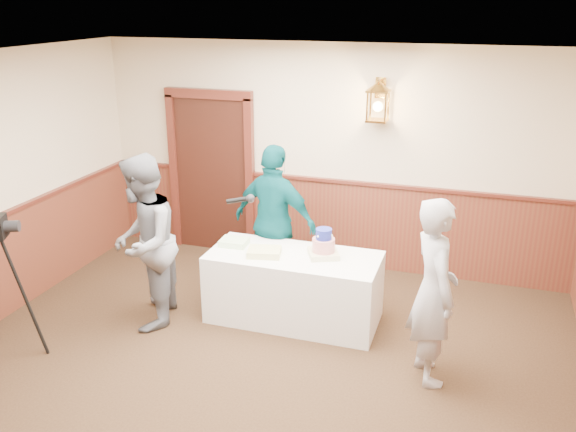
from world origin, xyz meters
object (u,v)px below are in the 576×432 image
at_px(display_table, 294,287).
at_px(assistant_p, 275,222).
at_px(interviewer, 144,243).
at_px(sheet_cake_yellow, 264,252).
at_px(sheet_cake_green, 234,242).
at_px(tiered_cake, 324,246).
at_px(baker, 434,291).

distance_m(display_table, assistant_p, 0.83).
relative_size(interviewer, assistant_p, 1.03).
distance_m(sheet_cake_yellow, sheet_cake_green, 0.43).
distance_m(tiered_cake, sheet_cake_yellow, 0.62).
bearing_deg(baker, sheet_cake_yellow, 49.55).
bearing_deg(assistant_p, interviewer, 58.61).
bearing_deg(sheet_cake_green, tiered_cake, 0.41).
height_order(tiered_cake, interviewer, interviewer).
xyz_separation_m(display_table, sheet_cake_green, (-0.70, 0.05, 0.41)).
bearing_deg(sheet_cake_yellow, assistant_p, 98.88).
relative_size(display_table, sheet_cake_yellow, 5.32).
xyz_separation_m(baker, assistant_p, (-1.87, 1.15, 0.03)).
xyz_separation_m(display_table, tiered_cake, (0.30, 0.06, 0.49)).
relative_size(tiered_cake, sheet_cake_green, 1.35).
bearing_deg(interviewer, tiered_cake, 92.81).
xyz_separation_m(display_table, interviewer, (-1.44, -0.56, 0.54)).
distance_m(interviewer, assistant_p, 1.50).
height_order(interviewer, assistant_p, interviewer).
bearing_deg(display_table, sheet_cake_green, 175.79).
distance_m(sheet_cake_yellow, interviewer, 1.24).
relative_size(sheet_cake_green, interviewer, 0.16).
relative_size(baker, assistant_p, 0.97).
bearing_deg(assistant_p, sheet_cake_yellow, 111.88).
bearing_deg(assistant_p, tiered_cake, 159.40).
bearing_deg(assistant_p, baker, 161.41).
relative_size(sheet_cake_yellow, baker, 0.20).
height_order(sheet_cake_green, assistant_p, assistant_p).
height_order(sheet_cake_yellow, interviewer, interviewer).
bearing_deg(sheet_cake_green, assistant_p, 56.54).
relative_size(display_table, tiered_cake, 4.61).
height_order(tiered_cake, sheet_cake_yellow, tiered_cake).
relative_size(display_table, assistant_p, 1.01).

